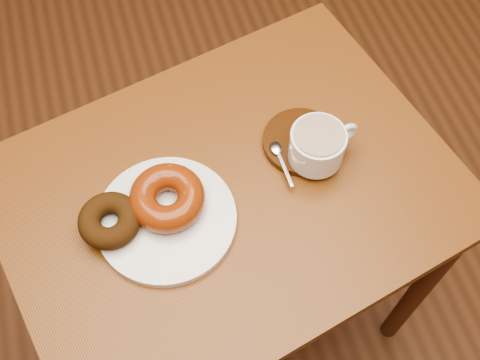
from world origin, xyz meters
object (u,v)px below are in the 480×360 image
object	(u,v)px
donut_plate	(166,219)
cafe_table	(230,218)
coffee_cup	(318,145)
saucer	(301,142)

from	to	relation	value
donut_plate	cafe_table	bearing A→B (deg)	14.33
cafe_table	donut_plate	xyz separation A→B (m)	(-0.11, -0.03, 0.12)
cafe_table	coffee_cup	xyz separation A→B (m)	(0.16, 0.01, 0.16)
donut_plate	saucer	bearing A→B (deg)	16.98
cafe_table	coffee_cup	distance (m)	0.22
donut_plate	coffee_cup	size ratio (longest dim) A/B	1.85
cafe_table	saucer	distance (m)	0.19
saucer	coffee_cup	xyz separation A→B (m)	(0.01, -0.04, 0.04)
cafe_table	donut_plate	distance (m)	0.17
cafe_table	saucer	xyz separation A→B (m)	(0.15, 0.05, 0.12)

